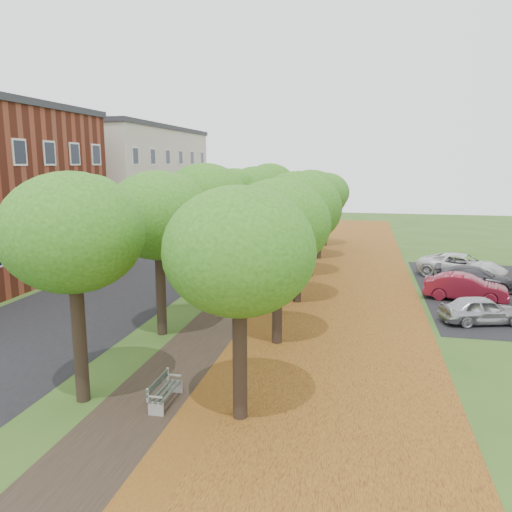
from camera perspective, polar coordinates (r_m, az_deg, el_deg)
The scene contains 13 objects.
ground at distance 15.31m, azimuth -11.71°, elevation -16.59°, with size 120.00×120.00×0.00m, color #2D4C19.
street_asphalt at distance 31.20m, azimuth -13.28°, elevation -2.56°, with size 8.00×70.00×0.01m, color black.
footpath at distance 28.83m, azimuth 0.35°, elevation -3.35°, with size 3.20×70.00×0.01m, color black.
leaf_verge at distance 28.27m, azimuth 10.34°, elevation -3.80°, with size 7.50×70.00×0.01m, color #98631C.
parking_lot at distance 30.25m, azimuth 26.74°, elevation -3.84°, with size 9.00×16.00×0.01m, color black.
tree_row_west at distance 28.60m, azimuth -3.99°, elevation 6.19°, with size 4.18×34.18×6.57m.
tree_row_east at distance 27.66m, azimuth 5.67°, elevation 6.02°, with size 4.18×34.18×6.57m.
building_cream at distance 50.79m, azimuth -14.59°, elevation 8.27°, with size 10.30×20.30×10.40m.
bench at distance 15.30m, azimuth -10.45°, elevation -14.90°, with size 0.48×1.61×0.76m.
car_silver at distance 24.10m, azimuth 24.46°, elevation -5.62°, with size 1.44×3.59×1.22m, color #AEAFB3.
car_red at distance 27.76m, azimuth 22.81°, elevation -3.33°, with size 1.41×4.06×1.34m, color maroon.
car_grey at distance 30.48m, azimuth 23.75°, elevation -2.30°, with size 1.74×4.27×1.24m, color #37363C.
car_white at distance 33.18m, azimuth 22.49°, elevation -1.05°, with size 2.39×5.17×1.44m, color silver.
Camera 1 is at (5.71, -12.40, 6.93)m, focal length 35.00 mm.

